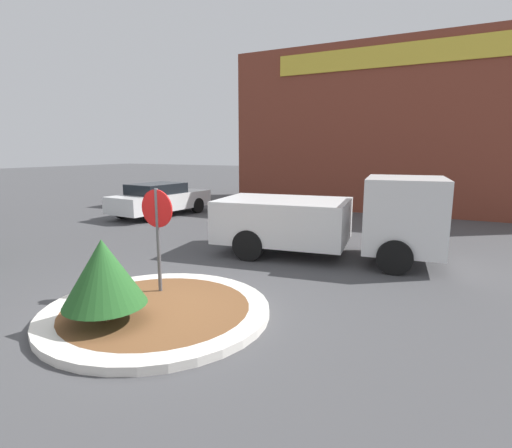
% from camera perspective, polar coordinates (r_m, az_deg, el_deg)
% --- Properties ---
extents(ground_plane, '(120.00, 120.00, 0.00)m').
position_cam_1_polar(ground_plane, '(7.34, -13.93, -12.49)').
color(ground_plane, '#474749').
extents(traffic_island, '(3.92, 3.92, 0.14)m').
position_cam_1_polar(traffic_island, '(7.31, -13.95, -11.98)').
color(traffic_island, silver).
rests_on(traffic_island, ground_plane).
extents(stop_sign, '(0.72, 0.07, 2.13)m').
position_cam_1_polar(stop_sign, '(7.74, -13.90, 0.12)').
color(stop_sign, '#4C4C51').
rests_on(stop_sign, ground_plane).
extents(island_shrub, '(1.30, 1.30, 1.34)m').
position_cam_1_polar(island_shrub, '(6.69, -20.97, -6.45)').
color(island_shrub, brown).
rests_on(island_shrub, traffic_island).
extents(utility_truck, '(6.06, 3.09, 2.17)m').
position_cam_1_polar(utility_truck, '(10.78, 11.12, 0.84)').
color(utility_truck, silver).
rests_on(utility_truck, ground_plane).
extents(storefront_building, '(15.57, 6.07, 7.55)m').
position_cam_1_polar(storefront_building, '(21.51, 20.61, 12.36)').
color(storefront_building, brown).
rests_on(storefront_building, ground_plane).
extents(parked_sedan_white, '(2.22, 4.79, 1.43)m').
position_cam_1_polar(parked_sedan_white, '(17.91, -13.54, 3.50)').
color(parked_sedan_white, silver).
rests_on(parked_sedan_white, ground_plane).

